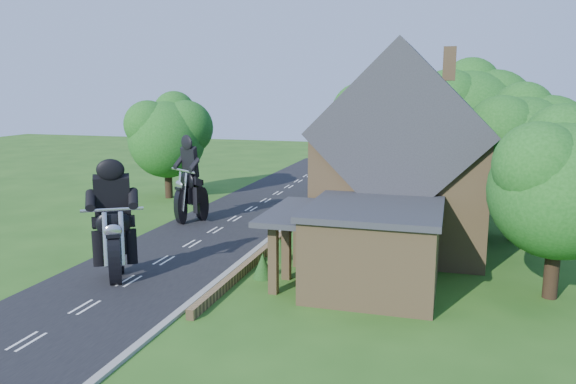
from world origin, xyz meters
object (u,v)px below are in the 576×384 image
(annex, at_px, (371,245))
(motorcycle_lead, at_px, (116,262))
(garden_wall, at_px, (282,237))
(house, at_px, (403,162))
(motorcycle_follow, at_px, (191,209))

(annex, height_order, motorcycle_lead, annex)
(garden_wall, bearing_deg, house, 9.17)
(motorcycle_follow, bearing_deg, garden_wall, -168.48)
(garden_wall, distance_m, motorcycle_lead, 9.37)
(annex, xyz_separation_m, motorcycle_follow, (-12.03, 8.21, -0.97))
(garden_wall, xyz_separation_m, motorcycle_lead, (-4.91, -7.95, 0.58))
(annex, relative_size, motorcycle_lead, 4.21)
(annex, distance_m, motorcycle_lead, 10.75)
(garden_wall, distance_m, motorcycle_follow, 6.92)
(annex, height_order, motorcycle_follow, annex)
(garden_wall, height_order, motorcycle_lead, motorcycle_lead)
(house, height_order, motorcycle_lead, house)
(garden_wall, bearing_deg, motorcycle_follow, 159.58)
(annex, bearing_deg, garden_wall, 133.84)
(annex, distance_m, motorcycle_follow, 14.60)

